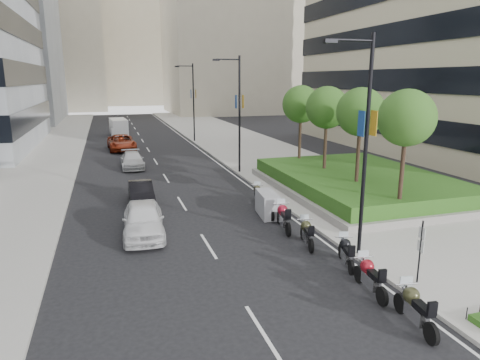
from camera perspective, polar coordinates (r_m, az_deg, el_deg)
name	(u,v)px	position (r m, az deg, el deg)	size (l,w,h in m)	color
ground	(272,280)	(16.37, 4.31, -13.20)	(160.00, 160.00, 0.00)	black
sidewalk_right	(248,147)	(46.49, 1.09, 4.41)	(10.00, 100.00, 0.15)	#9E9B93
sidewalk_left	(37,157)	(44.66, -25.45, 2.74)	(8.00, 100.00, 0.15)	#9E9B93
lane_edge	(200,150)	(45.14, -5.32, 3.99)	(0.12, 100.00, 0.01)	silver
lane_centre	(150,153)	(44.37, -11.91, 3.60)	(0.12, 100.00, 0.01)	silver
building_cream_right	(233,28)	(98.12, -0.96, 19.62)	(28.00, 24.00, 36.00)	#B7AD93
building_cream_left	(44,36)	(114.68, -24.63, 17.06)	(26.00, 24.00, 34.00)	#B7AD93
building_cream_centre	(128,37)	(134.30, -14.75, 17.95)	(30.00, 24.00, 38.00)	#B7AD93
planter	(359,188)	(29.06, 15.53, -1.00)	(10.00, 14.00, 0.40)	gray
hedge	(359,179)	(28.92, 15.60, 0.16)	(9.40, 13.40, 0.80)	#234513
tree_0	(407,118)	(22.54, 21.33, 7.66)	(2.80, 2.80, 6.30)	#332319
tree_1	(361,112)	(25.79, 15.80, 8.67)	(2.80, 2.80, 6.30)	#332319
tree_2	(327,108)	(29.22, 11.51, 9.40)	(2.80, 2.80, 6.30)	#332319
tree_3	(301,105)	(32.78, 8.13, 9.93)	(2.80, 2.80, 6.30)	#332319
lamp_post_0	(363,137)	(17.62, 16.08, 5.52)	(2.34, 0.45, 9.00)	black
lamp_post_1	(238,109)	(33.10, -0.33, 9.47)	(2.34, 0.45, 9.00)	black
lamp_post_2	(192,99)	(50.56, -6.40, 10.74)	(2.34, 0.45, 9.00)	black
parking_sign	(420,249)	(16.56, 22.91, -8.46)	(0.06, 0.32, 2.50)	black
motorcycle_0	(415,308)	(14.35, 22.29, -15.51)	(0.78, 2.33, 1.16)	black
motorcycle_1	(370,277)	(15.88, 16.93, -12.21)	(0.77, 2.30, 1.14)	black
motorcycle_2	(346,252)	(17.77, 13.98, -9.35)	(0.85, 2.09, 1.06)	black
motorcycle_3	(307,233)	(19.49, 8.90, -7.01)	(0.77, 2.16, 1.09)	black
motorcycle_4	(284,217)	(21.30, 5.83, -4.95)	(0.81, 2.42, 1.21)	black
motorcycle_5	(267,204)	(23.26, 3.68, -3.27)	(1.13, 2.31, 1.33)	black
motorcycle_6	(257,194)	(25.71, 2.28, -1.89)	(0.96, 1.97, 1.03)	black
car_a	(143,219)	(20.87, -12.76, -5.15)	(1.90, 4.71, 1.60)	silver
car_b	(141,193)	(26.32, -13.06, -1.66)	(1.37, 3.93, 1.30)	black
car_c	(132,160)	(37.00, -14.17, 2.59)	(1.84, 4.52, 1.31)	#B1B2B4
car_d	(122,142)	(46.61, -15.51, 4.85)	(2.65, 5.75, 1.60)	maroon
delivery_van	(119,128)	(58.90, -15.87, 6.71)	(2.32, 5.24, 2.14)	white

